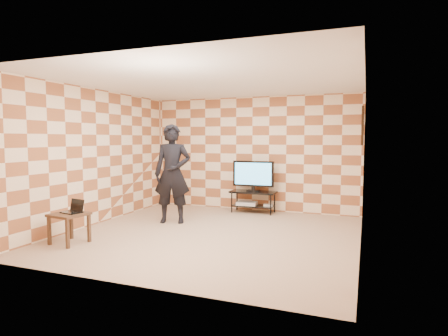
{
  "coord_description": "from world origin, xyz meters",
  "views": [
    {
      "loc": [
        2.55,
        -6.09,
        1.71
      ],
      "look_at": [
        0.0,
        0.6,
        1.15
      ],
      "focal_mm": 30.0,
      "sensor_mm": 36.0,
      "label": 1
    }
  ],
  "objects": [
    {
      "name": "side_table",
      "position": [
        -1.96,
        -1.37,
        0.41
      ],
      "size": [
        0.57,
        0.57,
        0.5
      ],
      "color": "#3E2818",
      "rests_on": "floor"
    },
    {
      "name": "floor",
      "position": [
        0.0,
        0.0,
        0.0
      ],
      "size": [
        5.0,
        5.0,
        0.0
      ],
      "primitive_type": "plane",
      "color": "tan",
      "rests_on": "ground"
    },
    {
      "name": "wall_left",
      "position": [
        -2.5,
        0.0,
        1.35
      ],
      "size": [
        0.02,
        5.0,
        2.7
      ],
      "primitive_type": "cube",
      "color": "#FDE3BF",
      "rests_on": "ground"
    },
    {
      "name": "game_console",
      "position": [
        0.48,
        2.16,
        0.2
      ],
      "size": [
        0.23,
        0.19,
        0.05
      ],
      "primitive_type": "cube",
      "rotation": [
        0.0,
        0.0,
        0.23
      ],
      "color": "silver",
      "rests_on": "tv_stand"
    },
    {
      "name": "person",
      "position": [
        -1.12,
        0.6,
        1.0
      ],
      "size": [
        0.84,
        0.68,
        2.01
      ],
      "primitive_type": "imported",
      "rotation": [
        0.0,
        0.0,
        0.31
      ],
      "color": "black",
      "rests_on": "floor"
    },
    {
      "name": "tv",
      "position": [
        0.12,
        2.17,
        0.89
      ],
      "size": [
        0.97,
        0.19,
        0.7
      ],
      "color": "black",
      "rests_on": "tv_stand"
    },
    {
      "name": "laptop",
      "position": [
        -1.93,
        -1.29,
        0.55
      ],
      "size": [
        0.36,
        0.3,
        0.21
      ],
      "color": "black",
      "rests_on": "side_table"
    },
    {
      "name": "wall_back",
      "position": [
        0.0,
        2.5,
        1.35
      ],
      "size": [
        5.0,
        0.02,
        2.7
      ],
      "primitive_type": "cube",
      "color": "#FDE3BF",
      "rests_on": "ground"
    },
    {
      "name": "wall_art",
      "position": [
        2.47,
        1.55,
        1.95
      ],
      "size": [
        0.04,
        0.72,
        0.72
      ],
      "color": "black",
      "rests_on": "wall_right"
    },
    {
      "name": "tv_stand",
      "position": [
        0.12,
        2.18,
        0.37
      ],
      "size": [
        1.05,
        0.47,
        0.5
      ],
      "color": "black",
      "rests_on": "floor"
    },
    {
      "name": "wall_front",
      "position": [
        0.0,
        -2.5,
        1.35
      ],
      "size": [
        5.0,
        0.02,
        2.7
      ],
      "primitive_type": "cube",
      "color": "#FDE3BF",
      "rests_on": "ground"
    },
    {
      "name": "dvd_player",
      "position": [
        -0.02,
        2.14,
        0.21
      ],
      "size": [
        0.48,
        0.36,
        0.08
      ],
      "primitive_type": "cube",
      "rotation": [
        0.0,
        0.0,
        0.08
      ],
      "color": "silver",
      "rests_on": "tv_stand"
    },
    {
      "name": "ceiling",
      "position": [
        0.0,
        0.0,
        2.7
      ],
      "size": [
        5.0,
        5.0,
        0.02
      ],
      "primitive_type": "cube",
      "color": "white",
      "rests_on": "wall_back"
    },
    {
      "name": "wall_right",
      "position": [
        2.5,
        0.0,
        1.35
      ],
      "size": [
        0.02,
        5.0,
        2.7
      ],
      "primitive_type": "cube",
      "color": "#FDE3BF",
      "rests_on": "ground"
    }
  ]
}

